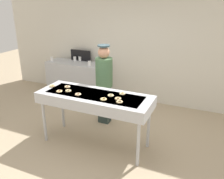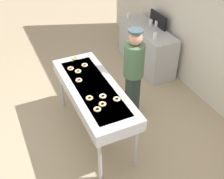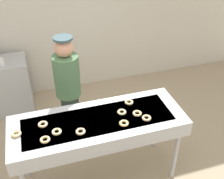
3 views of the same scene
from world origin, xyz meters
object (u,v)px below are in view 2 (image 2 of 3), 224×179
Objects in this scene: menu_display at (158,20)px; plain_donut_5 at (75,58)px; plain_donut_1 at (71,68)px; paper_cup_0 at (157,23)px; plain_donut_7 at (78,71)px; paper_cup_3 at (155,35)px; paper_cup_2 at (151,22)px; prep_counter at (147,47)px; plain_donut_4 at (117,99)px; plain_donut_2 at (102,104)px; plain_donut_8 at (97,109)px; worker_baker at (134,68)px; plain_donut_3 at (85,65)px; plain_donut_6 at (89,98)px; plain_donut_9 at (79,80)px; plain_donut_0 at (103,96)px; paper_cup_1 at (128,15)px; fryer_conveyor at (94,92)px.

plain_donut_5 is at bearing -72.87° from menu_display.
paper_cup_0 is at bearing 112.68° from plain_donut_1.
paper_cup_3 reaches higher than plain_donut_7.
prep_counter is at bearing -47.21° from paper_cup_2.
prep_counter is (-2.04, 1.75, -0.55)m from plain_donut_4.
plain_donut_2 is 1.00× the size of plain_donut_8.
worker_baker is (-0.76, 0.99, -0.03)m from plain_donut_8.
plain_donut_8 is (1.17, -0.25, 0.00)m from plain_donut_3.
plain_donut_5 is 1.81m from paper_cup_3.
plain_donut_9 is (-0.50, 0.01, 0.00)m from plain_donut_6.
prep_counter is 13.67× the size of paper_cup_3.
plain_donut_4 is 0.06× the size of worker_baker.
plain_donut_6 is at bearing -51.86° from menu_display.
plain_donut_5 reaches higher than prep_counter.
menu_display reaches higher than paper_cup_0.
paper_cup_2 reaches higher than plain_donut_8.
menu_display is (-1.37, 1.35, 0.10)m from worker_baker.
worker_baker reaches higher than plain_donut_3.
paper_cup_2 is at bearing 119.52° from plain_donut_7.
plain_donut_8 is at bearing 130.71° from worker_baker.
plain_donut_4 is 2.84m from paper_cup_0.
plain_donut_3 is 0.46m from plain_donut_9.
plain_donut_2 is at bearing -46.85° from paper_cup_0.
plain_donut_3 is at bearing -64.82° from paper_cup_0.
plain_donut_5 is at bearing -179.22° from plain_donut_0.
paper_cup_2 is (0.56, 0.28, 0.00)m from paper_cup_1.
paper_cup_2 is (-1.71, 2.08, 0.10)m from fryer_conveyor.
worker_baker is (-0.68, 0.88, -0.03)m from plain_donut_2.
plain_donut_6 and plain_donut_7 have the same top height.
plain_donut_0 is 0.93m from plain_donut_3.
plain_donut_3 is 0.90× the size of paper_cup_0.
fryer_conveyor is at bearing -157.12° from plain_donut_4.
plain_donut_8 is (0.28, 0.01, 0.00)m from plain_donut_6.
plain_donut_6 reaches higher than prep_counter.
plain_donut_5 is 2.27m from menu_display.
plain_donut_0 reaches higher than fryer_conveyor.
plain_donut_9 is (0.38, -0.24, 0.00)m from plain_donut_3.
worker_baker reaches higher than plain_donut_8.
plain_donut_7 is 0.90× the size of paper_cup_3.
plain_donut_2 is 2.91m from prep_counter.
worker_baker is (-0.52, 0.81, -0.03)m from plain_donut_0.
prep_counter is (-2.05, 1.99, -0.55)m from plain_donut_2.
paper_cup_0 is (-0.01, 0.22, 0.54)m from prep_counter.
plain_donut_7 is at bearing -72.04° from paper_cup_3.
fryer_conveyor is 18.64× the size of plain_donut_2.
fryer_conveyor is 0.33m from plain_donut_6.
plain_donut_8 is 1.25m from worker_baker.
plain_donut_3 is 1.00× the size of plain_donut_4.
plain_donut_0 is at bearing -45.45° from paper_cup_2.
paper_cup_3 is (0.61, -0.26, 0.00)m from paper_cup_2.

